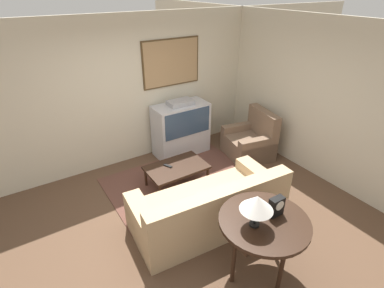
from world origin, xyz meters
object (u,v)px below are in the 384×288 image
(table_lamp, at_px, (257,203))
(mantel_clock, at_px, (276,206))
(couch, at_px, (209,208))
(armchair, at_px, (250,142))
(console_table, at_px, (264,225))
(coffee_table, at_px, (177,168))
(tv, at_px, (181,129))

(table_lamp, bearing_deg, mantel_clock, -0.20)
(couch, bearing_deg, table_lamp, 87.32)
(armchair, distance_m, table_lamp, 3.03)
(console_table, bearing_deg, table_lamp, 177.06)
(coffee_table, relative_size, mantel_clock, 4.41)
(couch, xyz_separation_m, armchair, (1.85, 1.18, 0.01))
(armchair, bearing_deg, table_lamp, -31.34)
(tv, bearing_deg, armchair, -36.88)
(tv, relative_size, console_table, 1.12)
(armchair, height_order, console_table, armchair)
(couch, height_order, coffee_table, couch)
(couch, xyz_separation_m, console_table, (0.03, -0.98, 0.45))
(tv, xyz_separation_m, coffee_table, (-0.65, -0.94, -0.19))
(couch, bearing_deg, console_table, 96.18)
(armchair, xyz_separation_m, console_table, (-1.82, -2.16, 0.44))
(armchair, xyz_separation_m, table_lamp, (-1.97, -2.15, 0.82))
(armchair, height_order, coffee_table, armchair)
(tv, bearing_deg, couch, -110.03)
(coffee_table, relative_size, console_table, 1.00)
(table_lamp, bearing_deg, couch, 83.08)
(couch, height_order, console_table, couch)
(console_table, height_order, table_lamp, table_lamp)
(coffee_table, distance_m, console_table, 2.10)
(mantel_clock, bearing_deg, console_table, -177.66)
(console_table, distance_m, table_lamp, 0.40)
(tv, relative_size, couch, 0.52)
(tv, height_order, table_lamp, table_lamp)
(mantel_clock, bearing_deg, armchair, 52.50)
(console_table, relative_size, table_lamp, 2.60)
(armchair, distance_m, coffee_table, 1.77)
(console_table, height_order, mantel_clock, mantel_clock)
(tv, bearing_deg, table_lamp, -105.95)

